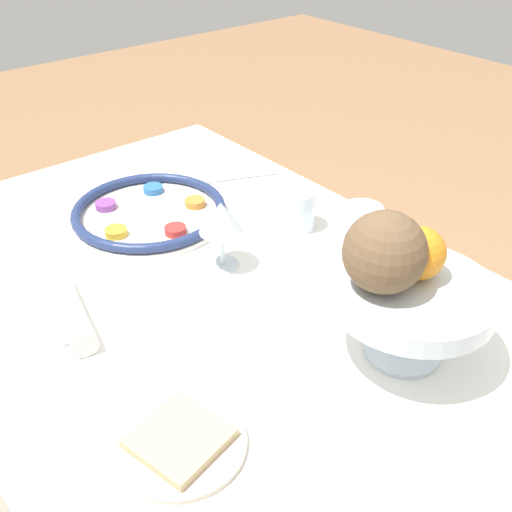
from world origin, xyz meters
The scene contains 13 objects.
dining_table centered at (0.00, 0.00, 0.36)m, with size 1.28×0.83×0.73m.
seder_plate centered at (-0.28, 0.05, 0.74)m, with size 0.31×0.31×0.03m.
wine_glass centered at (-0.05, 0.06, 0.82)m, with size 0.08×0.08×0.13m.
fruit_stand centered at (0.29, 0.13, 0.83)m, with size 0.23×0.23×0.12m.
orange_fruit centered at (0.28, 0.14, 0.89)m, with size 0.07×0.07×0.07m.
coconut centered at (0.27, 0.09, 0.91)m, with size 0.11×0.11×0.11m.
bread_plate centered at (0.23, -0.22, 0.74)m, with size 0.17×0.17×0.02m.
napkin_roll centered at (-0.08, -0.22, 0.75)m, with size 0.19×0.08×0.04m.
cup_near centered at (-0.07, 0.25, 0.77)m, with size 0.08×0.08×0.08m.
cup_mid centered at (0.05, 0.30, 0.77)m, with size 0.08×0.08×0.08m.
fork_left centered at (-0.31, 0.30, 0.73)m, with size 0.08×0.16×0.01m.
fork_right centered at (-0.28, 0.30, 0.73)m, with size 0.09×0.16×0.01m.
spoon centered at (-0.11, -0.26, 0.73)m, with size 0.15×0.04×0.01m.
Camera 1 is at (0.66, -0.45, 1.34)m, focal length 42.00 mm.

